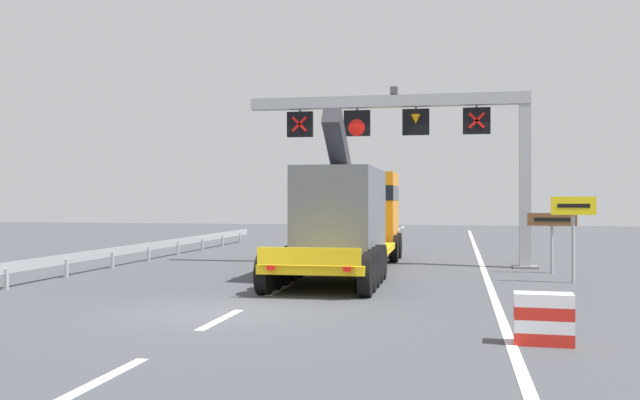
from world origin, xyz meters
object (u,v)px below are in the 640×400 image
object	(u,v)px
overhead_lane_gantry	(422,128)
heavy_haul_truck_yellow	(352,214)
exit_sign_yellow	(573,218)
tourist_info_sign_brown	(552,227)
crash_barrier_striped	(544,319)

from	to	relation	value
overhead_lane_gantry	heavy_haul_truck_yellow	xyz separation A→B (m)	(-2.46, -1.56, -3.26)
exit_sign_yellow	tourist_info_sign_brown	distance (m)	2.88
tourist_info_sign_brown	crash_barrier_striped	xyz separation A→B (m)	(-1.70, -12.50, -1.14)
tourist_info_sign_brown	heavy_haul_truck_yellow	bearing A→B (deg)	177.59
heavy_haul_truck_yellow	tourist_info_sign_brown	size ratio (longest dim) A/B	6.81
overhead_lane_gantry	heavy_haul_truck_yellow	distance (m)	4.37
exit_sign_yellow	crash_barrier_striped	bearing A→B (deg)	-101.50
heavy_haul_truck_yellow	tourist_info_sign_brown	xyz separation A→B (m)	(6.95, -0.29, -0.40)
heavy_haul_truck_yellow	exit_sign_yellow	world-z (taller)	heavy_haul_truck_yellow
heavy_haul_truck_yellow	crash_barrier_striped	size ratio (longest dim) A/B	13.74
tourist_info_sign_brown	crash_barrier_striped	bearing A→B (deg)	-97.74
exit_sign_yellow	crash_barrier_striped	size ratio (longest dim) A/B	2.55
heavy_haul_truck_yellow	crash_barrier_striped	distance (m)	13.91
overhead_lane_gantry	crash_barrier_striped	xyz separation A→B (m)	(2.80, -14.35, -4.80)
exit_sign_yellow	crash_barrier_striped	world-z (taller)	exit_sign_yellow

